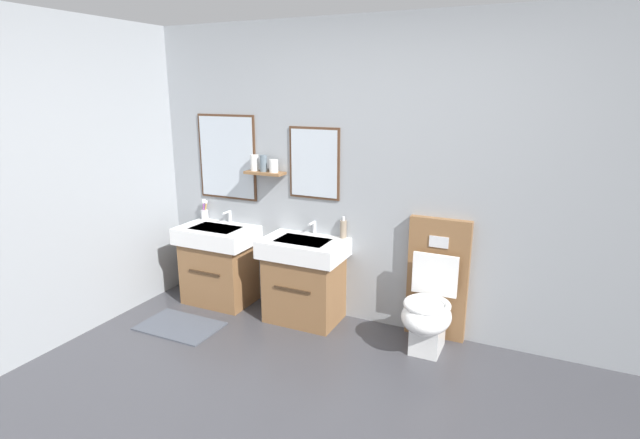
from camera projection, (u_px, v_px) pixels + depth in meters
name	position (u px, v px, depth m)	size (l,w,h in m)	color
wall_back	(389.00, 178.00, 4.01)	(4.65, 0.27, 2.53)	#999EA3
bath_mat	(180.00, 326.00, 4.21)	(0.68, 0.44, 0.01)	#474C56
vanity_sink_left	(220.00, 262.00, 4.63)	(0.71, 0.50, 0.74)	brown
tap_on_left_sink	(229.00, 215.00, 4.68)	(0.03, 0.13, 0.11)	silver
vanity_sink_right	(305.00, 277.00, 4.27)	(0.71, 0.50, 0.74)	brown
tap_on_right_sink	(313.00, 226.00, 4.31)	(0.03, 0.13, 0.11)	silver
toilet	(432.00, 301.00, 3.82)	(0.48, 0.62, 1.00)	brown
toothbrush_cup	(205.00, 214.00, 4.79)	(0.07, 0.07, 0.20)	silver
soap_dispenser	(343.00, 229.00, 4.19)	(0.06, 0.06, 0.19)	gray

